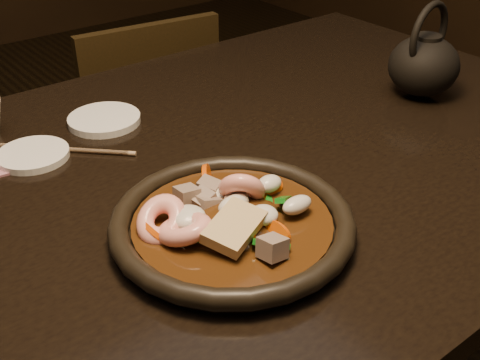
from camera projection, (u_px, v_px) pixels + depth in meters
table at (179, 221)px, 0.93m from camera, size 1.60×0.90×0.75m
chair at (142, 144)px, 1.64m from camera, size 0.41×0.41×0.79m
plate at (232, 224)px, 0.76m from camera, size 0.31×0.31×0.03m
stirfry at (226, 218)px, 0.76m from camera, size 0.22×0.23×0.07m
saucer_left at (33, 155)px, 0.93m from camera, size 0.11×0.11×0.01m
saucer_right at (104, 120)px, 1.04m from camera, size 0.12×0.12×0.01m
chopsticks at (55, 149)px, 0.95m from camera, size 0.19×0.20×0.01m
teapot at (424, 62)px, 1.11m from camera, size 0.16×0.13×0.17m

